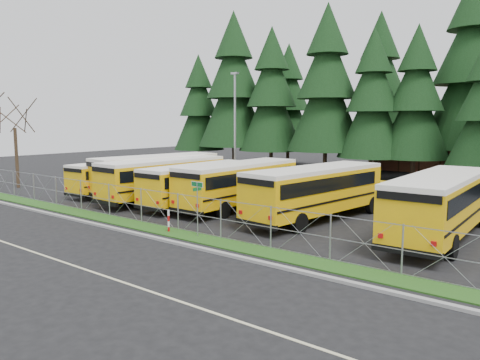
% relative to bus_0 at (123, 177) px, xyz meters
% --- Properties ---
extents(ground, '(120.00, 120.00, 0.00)m').
position_rel_bus_0_xyz_m(ground, '(13.55, -5.09, -1.30)').
color(ground, black).
rests_on(ground, ground).
extents(curb, '(50.00, 0.25, 0.12)m').
position_rel_bus_0_xyz_m(curb, '(13.55, -8.19, -1.24)').
color(curb, gray).
rests_on(curb, ground).
extents(grass_verge, '(50.00, 1.40, 0.06)m').
position_rel_bus_0_xyz_m(grass_verge, '(13.55, -6.79, -1.27)').
color(grass_verge, '#1E4D16').
rests_on(grass_verge, ground).
extents(road_lane_line, '(50.00, 0.12, 0.01)m').
position_rel_bus_0_xyz_m(road_lane_line, '(13.55, -13.09, -1.29)').
color(road_lane_line, beige).
rests_on(road_lane_line, ground).
extents(chainlink_fence, '(44.00, 0.10, 2.00)m').
position_rel_bus_0_xyz_m(chainlink_fence, '(13.55, -6.09, -0.30)').
color(chainlink_fence, '#989BA0').
rests_on(chainlink_fence, ground).
extents(bus_0, '(2.85, 10.01, 2.60)m').
position_rel_bus_0_xyz_m(bus_0, '(0.00, 0.00, 0.00)').
color(bus_0, '#FBBD07').
rests_on(bus_0, ground).
extents(bus_1, '(4.41, 12.26, 3.14)m').
position_rel_bus_0_xyz_m(bus_1, '(3.09, 1.33, 0.27)').
color(bus_1, '#FBBD07').
rests_on(bus_1, ground).
extents(bus_2, '(3.25, 11.80, 3.07)m').
position_rel_bus_0_xyz_m(bus_2, '(5.30, -0.04, 0.24)').
color(bus_2, '#FBBD07').
rests_on(bus_2, ground).
extents(bus_3, '(2.61, 10.86, 2.84)m').
position_rel_bus_0_xyz_m(bus_3, '(8.55, 0.19, 0.12)').
color(bus_3, '#FBBD07').
rests_on(bus_3, ground).
extents(bus_4, '(2.84, 11.70, 3.06)m').
position_rel_bus_0_xyz_m(bus_4, '(11.38, 1.02, 0.23)').
color(bus_4, '#FBBD07').
rests_on(bus_4, ground).
extents(bus_5, '(2.48, 9.91, 2.59)m').
position_rel_bus_0_xyz_m(bus_5, '(14.99, 2.00, -0.00)').
color(bus_5, '#FBBD07').
rests_on(bus_5, ground).
extents(bus_6, '(4.26, 12.27, 3.15)m').
position_rel_bus_0_xyz_m(bus_6, '(17.20, 0.92, 0.28)').
color(bus_6, '#FBBD07').
rests_on(bus_6, ground).
extents(bus_east, '(3.25, 12.37, 3.22)m').
position_rel_bus_0_xyz_m(bus_east, '(24.12, 0.80, 0.31)').
color(bus_east, '#FBBD07').
rests_on(bus_east, ground).
extents(street_sign, '(0.84, 0.55, 2.81)m').
position_rel_bus_0_xyz_m(street_sign, '(14.40, -6.54, 0.74)').
color(street_sign, '#989BA0').
rests_on(street_sign, ground).
extents(striped_bollard, '(0.11, 0.11, 1.20)m').
position_rel_bus_0_xyz_m(striped_bollard, '(12.55, -6.79, -0.70)').
color(striped_bollard, '#B20C0C').
rests_on(striped_bollard, ground).
extents(light_standard, '(0.70, 0.35, 10.14)m').
position_rel_bus_0_xyz_m(light_standard, '(3.31, 10.25, 4.20)').
color(light_standard, '#989BA0').
rests_on(light_standard, ground).
extents(conifer_0, '(6.38, 6.38, 14.11)m').
position_rel_bus_0_xyz_m(conifer_0, '(-11.11, 20.81, 5.76)').
color(conifer_0, black).
rests_on(conifer_0, ground).
extents(conifer_1, '(8.43, 8.43, 18.65)m').
position_rel_bus_0_xyz_m(conifer_1, '(-5.37, 20.79, 8.03)').
color(conifer_1, black).
rests_on(conifer_1, ground).
extents(conifer_2, '(7.36, 7.36, 16.27)m').
position_rel_bus_0_xyz_m(conifer_2, '(-0.06, 21.04, 6.84)').
color(conifer_2, black).
rests_on(conifer_2, ground).
extents(conifer_3, '(8.08, 8.08, 17.86)m').
position_rel_bus_0_xyz_m(conifer_3, '(6.78, 21.19, 7.63)').
color(conifer_3, black).
rests_on(conifer_3, ground).
extents(conifer_4, '(6.68, 6.68, 14.77)m').
position_rel_bus_0_xyz_m(conifer_4, '(11.90, 21.07, 6.09)').
color(conifer_4, black).
rests_on(conifer_4, ground).
extents(conifer_5, '(6.71, 6.71, 14.84)m').
position_rel_bus_0_xyz_m(conifer_5, '(15.63, 22.37, 6.12)').
color(conifer_5, black).
rests_on(conifer_5, ground).
extents(conifer_10, '(7.12, 7.12, 15.74)m').
position_rel_bus_0_xyz_m(conifer_10, '(-3.05, 29.32, 6.57)').
color(conifer_10, black).
rests_on(conifer_10, ground).
extents(conifer_11, '(8.15, 8.15, 18.02)m').
position_rel_bus_0_xyz_m(conifer_11, '(9.34, 28.87, 7.71)').
color(conifer_11, black).
rests_on(conifer_11, ground).
extents(conifer_12, '(9.30, 9.30, 20.56)m').
position_rel_bus_0_xyz_m(conifer_12, '(19.39, 26.92, 8.98)').
color(conifer_12, black).
rests_on(conifer_12, ground).
extents(bare_tree_1, '(5.19, 5.19, 7.41)m').
position_rel_bus_0_xyz_m(bare_tree_1, '(-9.91, -3.56, 2.41)').
color(bare_tree_1, '#2F1F15').
rests_on(bare_tree_1, ground).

